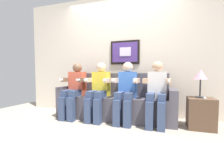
# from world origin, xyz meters

# --- Properties ---
(ground_plane) EXTENTS (6.11, 6.11, 0.00)m
(ground_plane) POSITION_xyz_m (0.00, 0.00, 0.00)
(ground_plane) COLOR #9E9384
(back_wall_assembly) EXTENTS (4.70, 0.10, 2.60)m
(back_wall_assembly) POSITION_xyz_m (0.00, 0.76, 1.30)
(back_wall_assembly) COLOR beige
(back_wall_assembly) RESTS_ON ground_plane
(couch) EXTENTS (2.30, 0.58, 0.90)m
(couch) POSITION_xyz_m (0.00, 0.33, 0.31)
(couch) COLOR #514C56
(couch) RESTS_ON ground_plane
(person_leftmost) EXTENTS (0.46, 0.56, 1.11)m
(person_leftmost) POSITION_xyz_m (-0.81, 0.16, 0.61)
(person_leftmost) COLOR #D8593F
(person_leftmost) RESTS_ON ground_plane
(person_left_center) EXTENTS (0.46, 0.56, 1.11)m
(person_left_center) POSITION_xyz_m (-0.27, 0.16, 0.61)
(person_left_center) COLOR yellow
(person_left_center) RESTS_ON ground_plane
(person_right_center) EXTENTS (0.46, 0.56, 1.11)m
(person_right_center) POSITION_xyz_m (0.27, 0.16, 0.61)
(person_right_center) COLOR #3F72CC
(person_right_center) RESTS_ON ground_plane
(person_rightmost) EXTENTS (0.46, 0.56, 1.11)m
(person_rightmost) POSITION_xyz_m (0.81, 0.16, 0.61)
(person_rightmost) COLOR white
(person_rightmost) RESTS_ON ground_plane
(side_table_right) EXTENTS (0.40, 0.40, 0.50)m
(side_table_right) POSITION_xyz_m (1.50, 0.22, 0.25)
(side_table_right) COLOR brown
(side_table_right) RESTS_ON ground_plane
(table_lamp) EXTENTS (0.22, 0.22, 0.46)m
(table_lamp) POSITION_xyz_m (1.49, 0.25, 0.86)
(table_lamp) COLOR #333338
(table_lamp) RESTS_ON side_table_right
(spare_remote_on_table) EXTENTS (0.04, 0.13, 0.02)m
(spare_remote_on_table) POSITION_xyz_m (1.54, 0.16, 0.51)
(spare_remote_on_table) COLOR white
(spare_remote_on_table) RESTS_ON side_table_right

